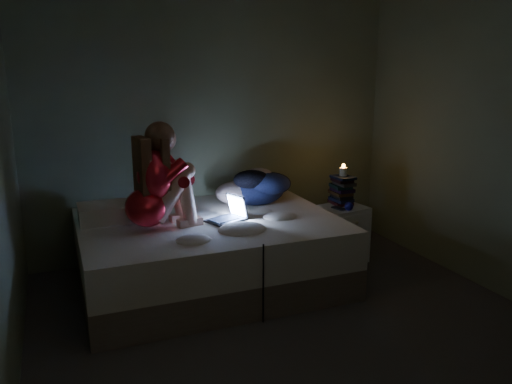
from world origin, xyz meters
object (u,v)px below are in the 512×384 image
nightstand (342,234)px  bed (210,252)px  laptop (225,208)px  candle (343,172)px  woman (145,177)px  phone (337,208)px

nightstand → bed: bearing=174.0°
laptop → nightstand: size_ratio=0.58×
candle → woman: bearing=-173.0°
bed → candle: bearing=6.1°
woman → candle: bearing=-2.4°
candle → phone: bearing=-134.2°
woman → laptop: bearing=-10.9°
woman → candle: woman is taller
nightstand → candle: (0.04, 0.09, 0.58)m
nightstand → phone: bearing=-162.9°
woman → phone: 1.83m
bed → nightstand: 1.34m
bed → phone: (1.25, 0.02, 0.25)m
candle → phone: 0.36m
woman → laptop: size_ratio=2.71×
woman → bed: bearing=0.0°
bed → woman: (-0.52, -0.09, 0.71)m
candle → bed: bearing=-173.9°
bed → candle: (1.37, 0.15, 0.56)m
bed → laptop: bearing=-43.1°
woman → nightstand: bearing=-5.0°
laptop → nightstand: laptop is taller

